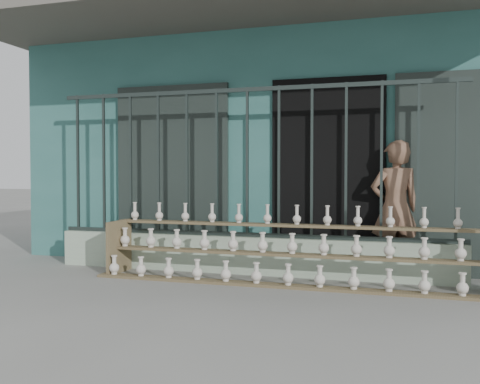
# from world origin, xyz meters

# --- Properties ---
(ground) EXTENTS (60.00, 60.00, 0.00)m
(ground) POSITION_xyz_m (0.00, 0.00, 0.00)
(ground) COLOR slate
(workshop_building) EXTENTS (7.40, 6.60, 3.21)m
(workshop_building) POSITION_xyz_m (0.00, 4.23, 1.62)
(workshop_building) COLOR #2F645E
(workshop_building) RESTS_ON ground
(parapet_wall) EXTENTS (5.00, 0.20, 0.45)m
(parapet_wall) POSITION_xyz_m (0.00, 1.30, 0.23)
(parapet_wall) COLOR #9EB399
(parapet_wall) RESTS_ON ground
(security_fence) EXTENTS (5.00, 0.04, 1.80)m
(security_fence) POSITION_xyz_m (-0.00, 1.30, 1.35)
(security_fence) COLOR #283330
(security_fence) RESTS_ON parapet_wall
(shelf_rack) EXTENTS (4.50, 0.68, 0.85)m
(shelf_rack) POSITION_xyz_m (0.64, 0.88, 0.36)
(shelf_rack) COLOR brown
(shelf_rack) RESTS_ON ground
(elderly_woman) EXTENTS (0.68, 0.56, 1.60)m
(elderly_woman) POSITION_xyz_m (1.71, 1.64, 0.80)
(elderly_woman) COLOR brown
(elderly_woman) RESTS_ON ground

